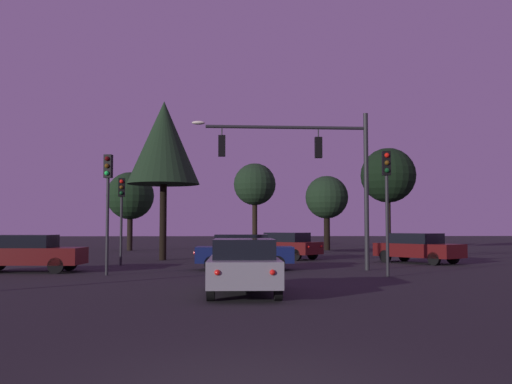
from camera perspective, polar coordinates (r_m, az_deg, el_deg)
ground_plane at (r=31.21m, az=-2.20°, el=-6.82°), size 168.00×168.00×0.00m
traffic_signal_mast_arm at (r=25.08m, az=5.75°, el=2.99°), size 7.58×0.51×6.75m
traffic_light_corner_left at (r=23.15m, az=-14.30°, el=0.20°), size 0.34×0.37×4.64m
traffic_light_corner_right at (r=28.86m, az=-13.02°, el=-1.08°), size 0.31×0.36×4.20m
traffic_light_median at (r=22.21m, az=12.67°, el=0.39°), size 0.32×0.36×4.67m
car_nearside_lane at (r=16.09m, az=-1.21°, el=-7.18°), size 1.93×4.24×1.52m
car_crossing_left at (r=25.18m, az=-1.21°, el=-5.82°), size 4.27×1.82×1.52m
car_crossing_right at (r=25.77m, az=-21.62°, el=-5.52°), size 4.73×2.07×1.52m
car_far_lane at (r=30.91m, az=15.52°, el=-5.25°), size 4.05×4.64×1.52m
car_parked_lot at (r=33.37m, az=2.91°, el=-5.23°), size 4.22×4.07×1.52m
tree_behind_sign at (r=47.25m, az=-0.12°, el=0.70°), size 3.41×3.41×7.00m
tree_left_far at (r=46.62m, az=-12.19°, el=-0.39°), size 3.70×3.70×6.13m
tree_center_horizon at (r=33.29m, az=-9.00°, el=4.73°), size 4.04×4.04×8.93m
tree_right_cluster at (r=46.72m, az=6.93°, el=-0.56°), size 3.41×3.41×5.91m
tree_lot_edge at (r=47.81m, az=12.80°, el=1.58°), size 4.38×4.38×8.16m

